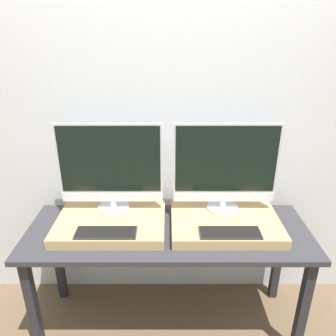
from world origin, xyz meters
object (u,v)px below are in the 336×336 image
(keyboard_right, at_px, (230,233))
(monitor_left, at_px, (111,166))
(keyboard_left, at_px, (106,233))
(monitor_right, at_px, (225,166))

(keyboard_right, bearing_deg, monitor_left, 158.05)
(keyboard_left, bearing_deg, keyboard_right, 0.00)
(monitor_left, distance_m, keyboard_left, 0.38)
(monitor_right, bearing_deg, monitor_left, 180.00)
(keyboard_right, bearing_deg, monitor_right, 90.00)
(keyboard_left, distance_m, keyboard_right, 0.66)
(monitor_left, distance_m, monitor_right, 0.66)
(monitor_right, distance_m, keyboard_right, 0.38)
(monitor_left, height_order, monitor_right, same)
(keyboard_left, relative_size, monitor_right, 0.55)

